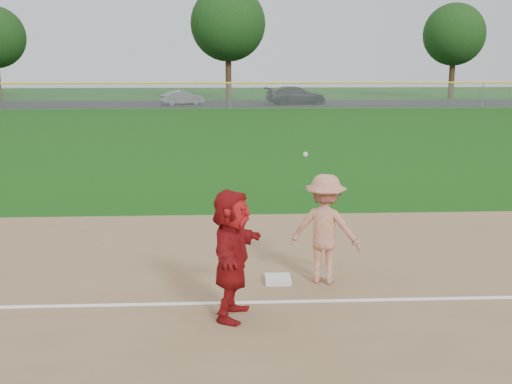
{
  "coord_description": "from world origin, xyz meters",
  "views": [
    {
      "loc": [
        -0.61,
        -10.19,
        3.71
      ],
      "look_at": [
        0.0,
        1.5,
        1.3
      ],
      "focal_mm": 45.0,
      "sensor_mm": 36.0,
      "label": 1
    }
  ],
  "objects_px": {
    "first_base": "(278,279)",
    "car_mid": "(182,98)",
    "car_right": "(296,95)",
    "base_runner": "(232,254)"
  },
  "relations": [
    {
      "from": "car_right",
      "to": "first_base",
      "type": "bearing_deg",
      "value": 161.47
    },
    {
      "from": "first_base",
      "to": "car_mid",
      "type": "xyz_separation_m",
      "value": [
        -4.32,
        44.72,
        0.54
      ]
    },
    {
      "from": "base_runner",
      "to": "car_right",
      "type": "xyz_separation_m",
      "value": [
        6.19,
        46.31,
        -0.21
      ]
    },
    {
      "from": "first_base",
      "to": "base_runner",
      "type": "relative_size",
      "value": 0.23
    },
    {
      "from": "car_mid",
      "to": "car_right",
      "type": "height_order",
      "value": "car_right"
    },
    {
      "from": "first_base",
      "to": "car_right",
      "type": "distance_m",
      "value": 45.19
    },
    {
      "from": "first_base",
      "to": "base_runner",
      "type": "height_order",
      "value": "base_runner"
    },
    {
      "from": "first_base",
      "to": "base_runner",
      "type": "distance_m",
      "value": 1.89
    },
    {
      "from": "base_runner",
      "to": "car_mid",
      "type": "xyz_separation_m",
      "value": [
        -3.53,
        46.17,
        -0.36
      ]
    },
    {
      "from": "first_base",
      "to": "base_runner",
      "type": "xyz_separation_m",
      "value": [
        -0.8,
        -1.45,
        0.91
      ]
    }
  ]
}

